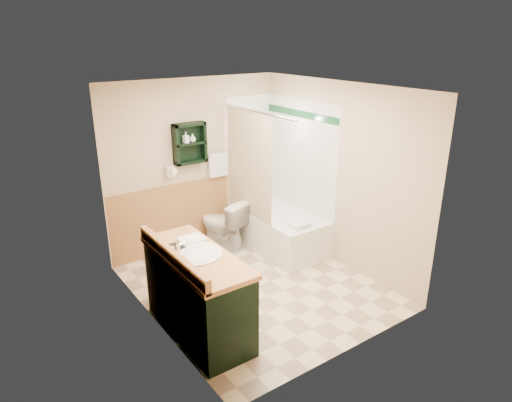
% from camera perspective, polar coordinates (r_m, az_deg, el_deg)
% --- Properties ---
extents(floor, '(3.00, 3.00, 0.00)m').
position_cam_1_polar(floor, '(5.72, 0.01, -10.64)').
color(floor, beige).
rests_on(floor, ground).
extents(back_wall, '(2.60, 0.04, 2.40)m').
position_cam_1_polar(back_wall, '(6.45, -7.80, 4.44)').
color(back_wall, beige).
rests_on(back_wall, ground).
extents(left_wall, '(0.04, 3.00, 2.40)m').
position_cam_1_polar(left_wall, '(4.63, -13.49, -2.41)').
color(left_wall, beige).
rests_on(left_wall, ground).
extents(right_wall, '(0.04, 3.00, 2.40)m').
position_cam_1_polar(right_wall, '(6.03, 10.34, 3.15)').
color(right_wall, beige).
rests_on(right_wall, ground).
extents(ceiling, '(2.60, 3.00, 0.04)m').
position_cam_1_polar(ceiling, '(4.94, 0.01, 14.22)').
color(ceiling, white).
rests_on(ceiling, back_wall).
extents(wainscot_left, '(2.98, 2.98, 1.00)m').
position_cam_1_polar(wainscot_left, '(4.95, -12.45, -9.83)').
color(wainscot_left, '#BC7C4C').
rests_on(wainscot_left, left_wall).
extents(wainscot_back, '(2.58, 2.58, 1.00)m').
position_cam_1_polar(wainscot_back, '(6.65, -7.38, -1.44)').
color(wainscot_back, '#BC7C4C').
rests_on(wainscot_back, back_wall).
extents(mirror_frame, '(1.30, 1.30, 1.00)m').
position_cam_1_polar(mirror_frame, '(4.06, -10.23, -0.84)').
color(mirror_frame, brown).
rests_on(mirror_frame, left_wall).
extents(mirror_glass, '(1.20, 1.20, 0.90)m').
position_cam_1_polar(mirror_glass, '(4.06, -10.17, -0.82)').
color(mirror_glass, white).
rests_on(mirror_glass, left_wall).
extents(tile_right, '(1.50, 1.50, 2.10)m').
position_cam_1_polar(tile_right, '(6.57, 5.40, 3.45)').
color(tile_right, white).
rests_on(tile_right, right_wall).
extents(tile_back, '(0.95, 0.95, 2.10)m').
position_cam_1_polar(tile_back, '(6.97, -0.07, 4.53)').
color(tile_back, white).
rests_on(tile_back, back_wall).
extents(tile_accent, '(1.50, 1.50, 0.10)m').
position_cam_1_polar(tile_accent, '(6.37, 5.58, 10.78)').
color(tile_accent, '#134524').
rests_on(tile_accent, right_wall).
extents(wall_shelf, '(0.45, 0.15, 0.55)m').
position_cam_1_polar(wall_shelf, '(6.22, -8.28, 7.15)').
color(wall_shelf, black).
rests_on(wall_shelf, back_wall).
extents(hair_dryer, '(0.10, 0.24, 0.18)m').
position_cam_1_polar(hair_dryer, '(6.21, -10.68, 3.64)').
color(hair_dryer, white).
rests_on(hair_dryer, back_wall).
extents(towel_bar, '(0.40, 0.06, 0.40)m').
position_cam_1_polar(towel_bar, '(6.52, -4.84, 6.08)').
color(towel_bar, white).
rests_on(towel_bar, back_wall).
extents(curtain_rod, '(0.03, 1.60, 0.03)m').
position_cam_1_polar(curtain_rod, '(5.90, 0.03, 11.11)').
color(curtain_rod, silver).
rests_on(curtain_rod, back_wall).
extents(shower_curtain, '(1.05, 1.05, 1.70)m').
position_cam_1_polar(shower_curtain, '(6.23, -0.90, 3.58)').
color(shower_curtain, beige).
rests_on(shower_curtain, curtain_rod).
extents(vanity, '(0.59, 1.41, 0.89)m').
position_cam_1_polar(vanity, '(4.77, -7.25, -11.44)').
color(vanity, black).
rests_on(vanity, ground).
extents(bathtub, '(0.80, 1.50, 0.54)m').
position_cam_1_polar(bathtub, '(6.62, 2.88, -3.57)').
color(bathtub, silver).
rests_on(bathtub, ground).
extents(toilet, '(0.62, 0.82, 0.71)m').
position_cam_1_polar(toilet, '(6.57, -4.20, -2.94)').
color(toilet, silver).
rests_on(toilet, ground).
extents(counter_towel, '(0.26, 0.21, 0.04)m').
position_cam_1_polar(counter_towel, '(4.82, -8.10, -4.83)').
color(counter_towel, white).
rests_on(counter_towel, vanity).
extents(vanity_book, '(0.16, 0.06, 0.21)m').
position_cam_1_polar(vanity_book, '(4.64, -10.79, -4.83)').
color(vanity_book, black).
rests_on(vanity_book, vanity).
extents(tub_towel, '(0.26, 0.22, 0.07)m').
position_cam_1_polar(tub_towel, '(6.03, 5.45, -2.96)').
color(tub_towel, white).
rests_on(tub_towel, bathtub).
extents(soap_bottle_a, '(0.09, 0.16, 0.07)m').
position_cam_1_polar(soap_bottle_a, '(6.18, -8.75, 7.51)').
color(soap_bottle_a, silver).
rests_on(soap_bottle_a, wall_shelf).
extents(soap_bottle_b, '(0.11, 0.13, 0.08)m').
position_cam_1_polar(soap_bottle_b, '(6.23, -7.92, 7.71)').
color(soap_bottle_b, silver).
rests_on(soap_bottle_b, wall_shelf).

